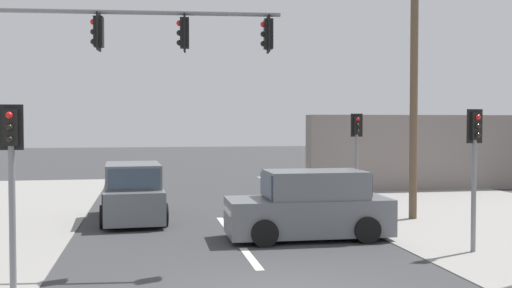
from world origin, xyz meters
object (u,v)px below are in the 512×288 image
at_px(pedestal_signal_left_kerb, 11,166).
at_px(suv_oncoming_near, 310,207).
at_px(traffic_signal_mast, 84,72).
at_px(suv_oncoming_mid, 133,194).
at_px(utility_pole_midground_right, 414,69).
at_px(pedestal_signal_right_kerb, 474,155).
at_px(pedestal_signal_far_median, 357,145).

xyz_separation_m(pedestal_signal_left_kerb, suv_oncoming_near, (6.92, 4.38, -1.53)).
bearing_deg(traffic_signal_mast, suv_oncoming_mid, 81.55).
height_order(utility_pole_midground_right, suv_oncoming_near, utility_pole_midground_right).
bearing_deg(pedestal_signal_right_kerb, suv_oncoming_near, 144.61).
relative_size(pedestal_signal_right_kerb, pedestal_signal_far_median, 1.00).
bearing_deg(pedestal_signal_left_kerb, pedestal_signal_far_median, 42.42).
distance_m(pedestal_signal_right_kerb, pedestal_signal_left_kerb, 10.59).
height_order(pedestal_signal_right_kerb, pedestal_signal_far_median, same).
distance_m(pedestal_signal_left_kerb, suv_oncoming_mid, 8.79).
bearing_deg(pedestal_signal_far_median, suv_oncoming_mid, -174.86).
relative_size(pedestal_signal_far_median, suv_oncoming_mid, 0.77).
relative_size(utility_pole_midground_right, traffic_signal_mast, 1.39).
distance_m(utility_pole_midground_right, pedestal_signal_far_median, 3.57).
height_order(utility_pole_midground_right, suv_oncoming_mid, utility_pole_midground_right).
relative_size(pedestal_signal_right_kerb, pedestal_signal_left_kerb, 1.00).
relative_size(utility_pole_midground_right, pedestal_signal_right_kerb, 2.68).
height_order(traffic_signal_mast, pedestal_signal_left_kerb, traffic_signal_mast).
distance_m(utility_pole_midground_right, suv_oncoming_near, 6.51).
relative_size(utility_pole_midground_right, pedestal_signal_left_kerb, 2.68).
height_order(utility_pole_midground_right, pedestal_signal_right_kerb, utility_pole_midground_right).
bearing_deg(utility_pole_midground_right, traffic_signal_mast, -154.71).
height_order(pedestal_signal_right_kerb, suv_oncoming_mid, pedestal_signal_right_kerb).
xyz_separation_m(suv_oncoming_near, suv_oncoming_mid, (-4.91, 4.04, 0.00)).
distance_m(utility_pole_midground_right, suv_oncoming_mid, 10.19).
distance_m(utility_pole_midground_right, pedestal_signal_right_kerb, 5.79).
xyz_separation_m(traffic_signal_mast, suv_oncoming_mid, (0.92, 6.21, -3.47)).
distance_m(traffic_signal_mast, pedestal_signal_far_median, 11.46).
xyz_separation_m(pedestal_signal_far_median, suv_oncoming_mid, (-8.00, -0.72, -1.53)).
bearing_deg(pedestal_signal_left_kerb, utility_pole_midground_right, 31.98).
distance_m(pedestal_signal_right_kerb, suv_oncoming_mid, 10.77).
bearing_deg(pedestal_signal_right_kerb, pedestal_signal_far_median, 93.29).
bearing_deg(pedestal_signal_right_kerb, pedestal_signal_left_kerb, -169.72).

